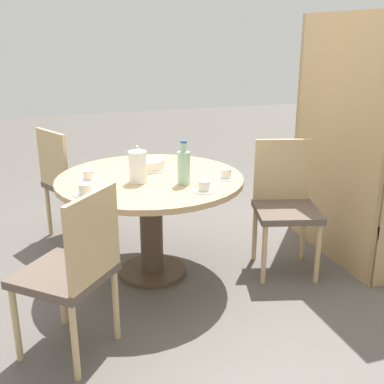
{
  "coord_description": "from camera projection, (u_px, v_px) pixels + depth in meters",
  "views": [
    {
      "loc": [
        2.95,
        -0.67,
        1.61
      ],
      "look_at": [
        0.0,
        0.29,
        0.57
      ],
      "focal_mm": 45.0,
      "sensor_mm": 36.0,
      "label": 1
    }
  ],
  "objects": [
    {
      "name": "cup_b",
      "position": [
        226.0,
        175.0,
        3.1
      ],
      "size": [
        0.14,
        0.14,
        0.07
      ],
      "color": "white",
      "rests_on": "dining_table"
    },
    {
      "name": "coffee_pot",
      "position": [
        138.0,
        166.0,
        3.01
      ],
      "size": [
        0.12,
        0.12,
        0.24
      ],
      "color": "white",
      "rests_on": "dining_table"
    },
    {
      "name": "bookshelf",
      "position": [
        348.0,
        144.0,
        3.43
      ],
      "size": [
        1.09,
        0.28,
        1.73
      ],
      "rotation": [
        0.0,
        0.0,
        3.14
      ],
      "color": "tan",
      "rests_on": "ground_plane"
    },
    {
      "name": "water_bottle",
      "position": [
        184.0,
        167.0,
        2.97
      ],
      "size": [
        0.08,
        0.08,
        0.28
      ],
      "color": "#99C6A3",
      "rests_on": "dining_table"
    },
    {
      "name": "ground_plane",
      "position": [
        153.0,
        273.0,
        3.37
      ],
      "size": [
        14.0,
        14.0,
        0.0
      ],
      "primitive_type": "plane",
      "color": "#56514C"
    },
    {
      "name": "chair_b",
      "position": [
        70.0,
        180.0,
        3.8
      ],
      "size": [
        0.56,
        0.56,
        0.9
      ],
      "rotation": [
        0.0,
        0.0,
        3.6
      ],
      "color": "tan",
      "rests_on": "ground_plane"
    },
    {
      "name": "chair_c",
      "position": [
        73.0,
        269.0,
        2.39
      ],
      "size": [
        0.59,
        0.59,
        0.9
      ],
      "rotation": [
        0.0,
        0.0,
        5.55
      ],
      "color": "tan",
      "rests_on": "ground_plane"
    },
    {
      "name": "chair_a",
      "position": [
        285.0,
        202.0,
        3.32
      ],
      "size": [
        0.52,
        0.52,
        0.9
      ],
      "rotation": [
        0.0,
        0.0,
        1.3
      ],
      "color": "tan",
      "rests_on": "ground_plane"
    },
    {
      "name": "cup_c",
      "position": [
        85.0,
        190.0,
        2.8
      ],
      "size": [
        0.14,
        0.14,
        0.07
      ],
      "color": "white",
      "rests_on": "dining_table"
    },
    {
      "name": "dining_table",
      "position": [
        151.0,
        198.0,
        3.19
      ],
      "size": [
        1.23,
        1.23,
        0.7
      ],
      "color": "#473828",
      "rests_on": "ground_plane"
    },
    {
      "name": "cup_d",
      "position": [
        89.0,
        176.0,
        3.07
      ],
      "size": [
        0.14,
        0.14,
        0.07
      ],
      "color": "white",
      "rests_on": "dining_table"
    },
    {
      "name": "cup_a",
      "position": [
        204.0,
        187.0,
        2.86
      ],
      "size": [
        0.14,
        0.14,
        0.07
      ],
      "color": "white",
      "rests_on": "dining_table"
    },
    {
      "name": "cake_main",
      "position": [
        149.0,
        164.0,
        3.32
      ],
      "size": [
        0.25,
        0.25,
        0.07
      ],
      "color": "white",
      "rests_on": "dining_table"
    }
  ]
}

